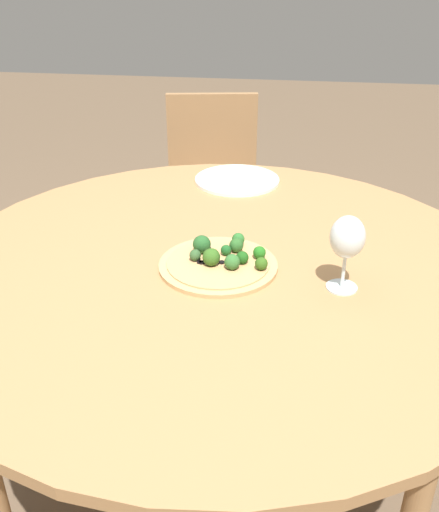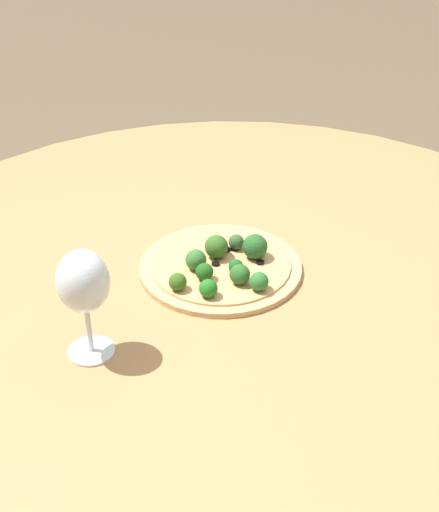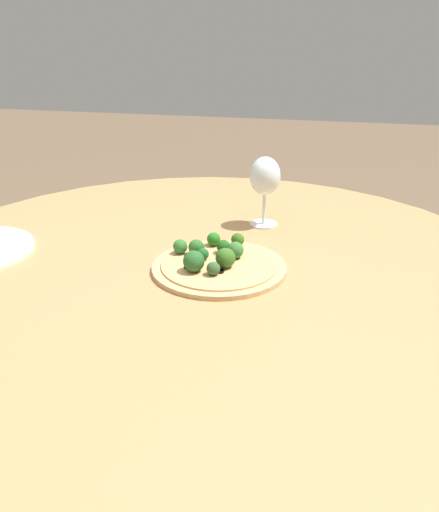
{
  "view_description": "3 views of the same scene",
  "coord_description": "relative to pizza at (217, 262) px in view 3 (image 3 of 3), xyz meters",
  "views": [
    {
      "loc": [
        -1.19,
        -0.17,
        1.43
      ],
      "look_at": [
        -0.03,
        -0.0,
        0.8
      ],
      "focal_mm": 40.0,
      "sensor_mm": 36.0,
      "label": 1
    },
    {
      "loc": [
        0.48,
        -0.89,
        1.45
      ],
      "look_at": [
        -0.03,
        -0.0,
        0.8
      ],
      "focal_mm": 50.0,
      "sensor_mm": 36.0,
      "label": 2
    },
    {
      "loc": [
        -0.26,
        1.05,
        1.27
      ],
      "look_at": [
        -0.03,
        -0.0,
        0.8
      ],
      "focal_mm": 40.0,
      "sensor_mm": 36.0,
      "label": 3
    }
  ],
  "objects": [
    {
      "name": "dining_table",
      "position": [
        0.03,
        0.01,
        -0.08
      ],
      "size": [
        1.39,
        1.39,
        0.77
      ],
      "color": "#A87A4C",
      "rests_on": "ground_plane"
    },
    {
      "name": "pizza",
      "position": [
        0.0,
        0.0,
        0.0
      ],
      "size": [
        0.28,
        0.28,
        0.06
      ],
      "color": "tan",
      "rests_on": "dining_table"
    },
    {
      "name": "wine_glass",
      "position": [
        -0.06,
        -0.28,
        0.11
      ],
      "size": [
        0.08,
        0.08,
        0.17
      ],
      "color": "silver",
      "rests_on": "dining_table"
    }
  ]
}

